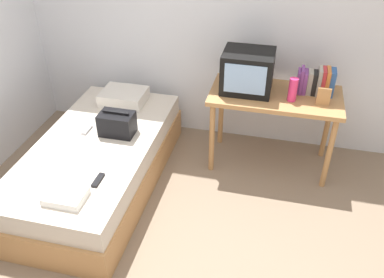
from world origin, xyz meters
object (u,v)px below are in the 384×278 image
object	(u,v)px
bed	(98,164)
magazine	(60,157)
picture_frame	(324,97)
pillow	(124,97)
tv	(248,71)
remote_dark	(98,180)
remote_silver	(87,130)
handbag	(117,124)
water_bottle	(293,90)
book_row	(316,82)
desk	(275,103)
folded_towel	(66,196)

from	to	relation	value
bed	magazine	world-z (taller)	magazine
picture_frame	pillow	bearing A→B (deg)	175.92
tv	picture_frame	world-z (taller)	tv
remote_dark	remote_silver	bearing A→B (deg)	122.05
pillow	handbag	bearing A→B (deg)	-74.14
water_bottle	book_row	size ratio (longest dim) A/B	0.66
book_row	handbag	size ratio (longest dim) A/B	1.05
tv	picture_frame	xyz separation A→B (m)	(0.66, -0.13, -0.10)
book_row	magazine	xyz separation A→B (m)	(-1.97, -1.06, -0.40)
water_bottle	remote_dark	bearing A→B (deg)	-141.52
desk	remote_silver	size ratio (longest dim) A/B	8.06
bed	folded_towel	world-z (taller)	folded_towel
desk	remote_dark	world-z (taller)	desk
desk	picture_frame	bearing A→B (deg)	-15.03
remote_dark	picture_frame	bearing A→B (deg)	33.37
book_row	handbag	world-z (taller)	book_row
pillow	folded_towel	size ratio (longest dim) A/B	1.54
tv	book_row	bearing A→B (deg)	7.14
magazine	remote_silver	world-z (taller)	remote_silver
remote_silver	folded_towel	world-z (taller)	folded_towel
pillow	magazine	world-z (taller)	pillow
desk	folded_towel	world-z (taller)	desk
tv	pillow	distance (m)	1.27
tv	folded_towel	distance (m)	1.85
folded_towel	water_bottle	bearing A→B (deg)	41.41
desk	magazine	xyz separation A→B (m)	(-1.64, -0.96, -0.19)
tv	handbag	bearing A→B (deg)	-153.01
pillow	magazine	xyz separation A→B (m)	(-0.17, -0.99, -0.06)
picture_frame	pillow	size ratio (longest dim) A/B	0.36
desk	magazine	world-z (taller)	desk
tv	picture_frame	distance (m)	0.68
picture_frame	handbag	xyz separation A→B (m)	(-1.71, -0.41, -0.27)
desk	book_row	world-z (taller)	book_row
tv	pillow	xyz separation A→B (m)	(-1.20, 0.01, -0.41)
bed	book_row	bearing A→B (deg)	23.58
book_row	folded_towel	world-z (taller)	book_row
picture_frame	handbag	distance (m)	1.78
magazine	book_row	bearing A→B (deg)	28.22
water_bottle	tv	bearing A→B (deg)	164.70
tv	picture_frame	bearing A→B (deg)	-10.74
picture_frame	folded_towel	size ratio (longest dim) A/B	0.55
picture_frame	handbag	bearing A→B (deg)	-166.55
bed	handbag	bearing A→B (deg)	49.97
bed	book_row	size ratio (longest dim) A/B	6.33
bed	handbag	distance (m)	0.41
tv	remote_dark	bearing A→B (deg)	-128.65
pillow	handbag	size ratio (longest dim) A/B	1.44
handbag	folded_towel	xyz separation A→B (m)	(-0.04, -0.89, -0.07)
tv	magazine	bearing A→B (deg)	-144.39
pillow	tv	bearing A→B (deg)	-0.35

